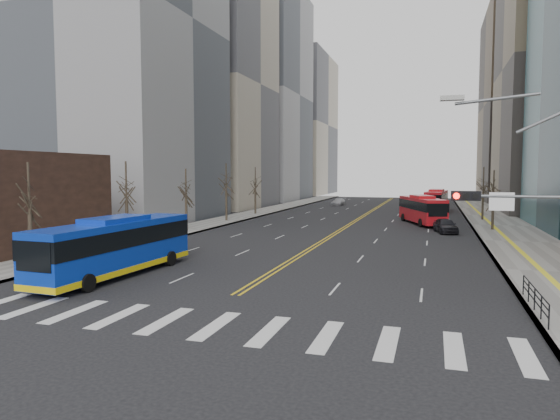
% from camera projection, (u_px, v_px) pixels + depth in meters
% --- Properties ---
extents(ground, '(220.00, 220.00, 0.00)m').
position_uv_depth(ground, '(190.00, 323.00, 21.25)').
color(ground, black).
extents(sidewalk_right, '(7.00, 130.00, 0.15)m').
position_uv_depth(sidewalk_right, '(501.00, 226.00, 58.94)').
color(sidewalk_right, gray).
rests_on(sidewalk_right, ground).
extents(sidewalk_left, '(5.00, 130.00, 0.15)m').
position_uv_depth(sidewalk_left, '(235.00, 218.00, 68.97)').
color(sidewalk_left, gray).
rests_on(sidewalk_left, ground).
extents(crosswalk, '(26.70, 4.00, 0.01)m').
position_uv_depth(crosswalk, '(190.00, 323.00, 21.25)').
color(crosswalk, silver).
rests_on(crosswalk, ground).
extents(centerline, '(0.55, 100.00, 0.01)m').
position_uv_depth(centerline, '(364.00, 216.00, 73.64)').
color(centerline, gold).
rests_on(centerline, ground).
extents(office_towers, '(83.00, 134.00, 58.00)m').
position_uv_depth(office_towers, '(377.00, 69.00, 84.64)').
color(office_towers, gray).
rests_on(office_towers, ground).
extents(signal_mast, '(5.37, 0.37, 9.39)m').
position_uv_depth(signal_mast, '(544.00, 214.00, 18.72)').
color(signal_mast, slate).
rests_on(signal_mast, ground).
extents(pedestrian_railing, '(0.06, 6.06, 1.02)m').
position_uv_depth(pedestrian_railing, '(535.00, 295.00, 22.68)').
color(pedestrian_railing, black).
rests_on(pedestrian_railing, sidewalk_right).
extents(street_trees, '(35.20, 47.20, 7.60)m').
position_uv_depth(street_trees, '(276.00, 186.00, 55.90)').
color(street_trees, '#2E241C').
rests_on(street_trees, ground).
extents(blue_bus, '(3.36, 12.82, 3.68)m').
position_uv_depth(blue_bus, '(116.00, 245.00, 30.80)').
color(blue_bus, '#0C34BC').
rests_on(blue_bus, ground).
extents(red_bus_near, '(6.16, 11.45, 3.56)m').
position_uv_depth(red_bus_near, '(422.00, 208.00, 61.63)').
color(red_bus_near, red).
rests_on(red_bus_near, ground).
extents(red_bus_far, '(3.87, 11.67, 3.62)m').
position_uv_depth(red_bus_far, '(436.00, 199.00, 81.42)').
color(red_bus_far, red).
rests_on(red_bus_far, ground).
extents(car_white, '(2.62, 4.53, 1.41)m').
position_uv_depth(car_white, '(125.00, 248.00, 37.78)').
color(car_white, white).
rests_on(car_white, ground).
extents(car_dark_mid, '(2.86, 4.91, 1.57)m').
position_uv_depth(car_dark_mid, '(445.00, 225.00, 52.69)').
color(car_dark_mid, black).
rests_on(car_dark_mid, ground).
extents(car_silver, '(2.48, 4.89, 1.36)m').
position_uv_depth(car_silver, '(338.00, 202.00, 96.21)').
color(car_silver, '#AEAEB4').
rests_on(car_silver, ground).
extents(car_dark_far, '(2.97, 4.26, 1.08)m').
position_uv_depth(car_dark_far, '(436.00, 206.00, 85.60)').
color(car_dark_far, black).
rests_on(car_dark_far, ground).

